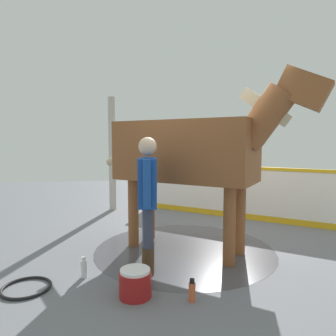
{
  "coord_description": "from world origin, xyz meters",
  "views": [
    {
      "loc": [
        1.19,
        4.6,
        1.62
      ],
      "look_at": [
        0.64,
        0.55,
        1.26
      ],
      "focal_mm": 32.81,
      "sensor_mm": 36.0,
      "label": 1
    }
  ],
  "objects_px": {
    "horse": "(192,151)",
    "hose_coil": "(26,288)",
    "handler": "(148,195)",
    "bottle_spray": "(192,291)",
    "bottle_shampoo": "(84,268)",
    "wash_bucket": "(135,283)"
  },
  "relations": [
    {
      "from": "horse",
      "to": "hose_coil",
      "type": "height_order",
      "value": "horse"
    },
    {
      "from": "horse",
      "to": "handler",
      "type": "bearing_deg",
      "value": -101.75
    },
    {
      "from": "bottle_spray",
      "to": "hose_coil",
      "type": "relative_size",
      "value": 0.44
    },
    {
      "from": "horse",
      "to": "hose_coil",
      "type": "distance_m",
      "value": 2.67
    },
    {
      "from": "handler",
      "to": "wash_bucket",
      "type": "height_order",
      "value": "handler"
    },
    {
      "from": "hose_coil",
      "to": "horse",
      "type": "bearing_deg",
      "value": -156.03
    },
    {
      "from": "bottle_shampoo",
      "to": "bottle_spray",
      "type": "height_order",
      "value": "bottle_shampoo"
    },
    {
      "from": "handler",
      "to": "bottle_spray",
      "type": "bearing_deg",
      "value": 121.22
    },
    {
      "from": "handler",
      "to": "hose_coil",
      "type": "relative_size",
      "value": 3.13
    },
    {
      "from": "horse",
      "to": "bottle_spray",
      "type": "xyz_separation_m",
      "value": [
        0.3,
        1.41,
        -1.36
      ]
    },
    {
      "from": "horse",
      "to": "bottle_spray",
      "type": "relative_size",
      "value": 11.78
    },
    {
      "from": "wash_bucket",
      "to": "bottle_shampoo",
      "type": "xyz_separation_m",
      "value": [
        0.59,
        -0.54,
        -0.03
      ]
    },
    {
      "from": "horse",
      "to": "wash_bucket",
      "type": "distance_m",
      "value": 2.0
    },
    {
      "from": "bottle_shampoo",
      "to": "handler",
      "type": "bearing_deg",
      "value": -172.95
    },
    {
      "from": "wash_bucket",
      "to": "bottle_shampoo",
      "type": "height_order",
      "value": "wash_bucket"
    },
    {
      "from": "horse",
      "to": "hose_coil",
      "type": "relative_size",
      "value": 5.24
    },
    {
      "from": "wash_bucket",
      "to": "hose_coil",
      "type": "bearing_deg",
      "value": -15.23
    },
    {
      "from": "handler",
      "to": "bottle_shampoo",
      "type": "height_order",
      "value": "handler"
    },
    {
      "from": "handler",
      "to": "bottle_shampoo",
      "type": "relative_size",
      "value": 6.66
    },
    {
      "from": "bottle_shampoo",
      "to": "wash_bucket",
      "type": "bearing_deg",
      "value": 137.91
    },
    {
      "from": "horse",
      "to": "wash_bucket",
      "type": "xyz_separation_m",
      "value": [
        0.86,
        1.23,
        -1.32
      ]
    },
    {
      "from": "handler",
      "to": "horse",
      "type": "bearing_deg",
      "value": -132.96
    }
  ]
}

